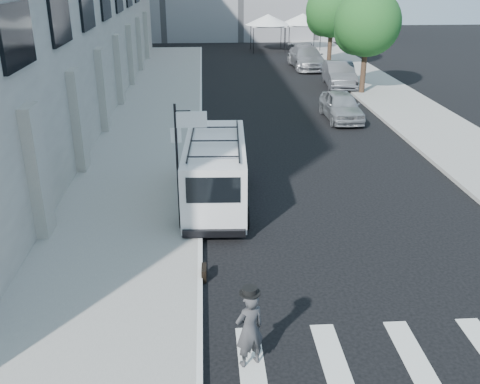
{
  "coord_description": "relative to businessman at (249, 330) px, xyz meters",
  "views": [
    {
      "loc": [
        -1.77,
        -11.2,
        7.1
      ],
      "look_at": [
        -0.86,
        2.47,
        1.3
      ],
      "focal_mm": 40.0,
      "sensor_mm": 36.0,
      "label": 1
    }
  ],
  "objects": [
    {
      "name": "parked_car_a",
      "position": [
        6.04,
        17.54,
        -0.11
      ],
      "size": [
        1.66,
        4.08,
        1.39
      ],
      "primitive_type": "imported",
      "rotation": [
        0.0,
        0.0,
        0.01
      ],
      "color": "gray",
      "rests_on": "ground"
    },
    {
      "name": "sign_pole",
      "position": [
        -1.32,
        6.2,
        1.85
      ],
      "size": [
        1.03,
        0.07,
        3.5
      ],
      "color": "black",
      "rests_on": "sidewalk_left"
    },
    {
      "name": "tree_far",
      "position": [
        8.54,
        32.15,
        3.17
      ],
      "size": [
        3.8,
        3.83,
        6.03
      ],
      "color": "black",
      "rests_on": "ground"
    },
    {
      "name": "briefcase",
      "position": [
        -0.86,
        3.11,
        -0.63
      ],
      "size": [
        0.13,
        0.44,
        0.34
      ],
      "primitive_type": "cube",
      "rotation": [
        0.0,
        0.0,
        -0.03
      ],
      "color": "black",
      "rests_on": "ground"
    },
    {
      "name": "parked_car_b",
      "position": [
        7.82,
        25.34,
        -0.03
      ],
      "size": [
        2.02,
        4.82,
        1.55
      ],
      "primitive_type": "imported",
      "rotation": [
        0.0,
        0.0,
        -0.08
      ],
      "color": "#585A60",
      "rests_on": "ground"
    },
    {
      "name": "cargo_van",
      "position": [
        -0.45,
        7.69,
        0.31
      ],
      "size": [
        2.19,
        5.7,
        2.13
      ],
      "rotation": [
        0.0,
        0.0,
        -0.04
      ],
      "color": "silver",
      "rests_on": "ground"
    },
    {
      "name": "ground",
      "position": [
        1.04,
        3.0,
        -0.8
      ],
      "size": [
        120.0,
        120.0,
        0.0
      ],
      "primitive_type": "plane",
      "color": "black",
      "rests_on": "ground"
    },
    {
      "name": "tent_right",
      "position": [
        8.24,
        41.5,
        1.91
      ],
      "size": [
        4.0,
        4.0,
        3.2
      ],
      "color": "black",
      "rests_on": "ground"
    },
    {
      "name": "parked_car_c",
      "position": [
        6.96,
        32.12,
        -0.01
      ],
      "size": [
        2.44,
        5.58,
        1.6
      ],
      "primitive_type": "imported",
      "rotation": [
        0.0,
        0.0,
        0.04
      ],
      "color": "gray",
      "rests_on": "ground"
    },
    {
      "name": "tree_near",
      "position": [
        8.54,
        23.15,
        3.17
      ],
      "size": [
        3.8,
        3.83,
        6.03
      ],
      "color": "black",
      "rests_on": "ground"
    },
    {
      "name": "tent_left",
      "position": [
        5.04,
        41.0,
        1.91
      ],
      "size": [
        4.0,
        4.0,
        3.2
      ],
      "color": "black",
      "rests_on": "ground"
    },
    {
      "name": "businessman",
      "position": [
        0.0,
        0.0,
        0.0
      ],
      "size": [
        0.69,
        0.59,
        1.61
      ],
      "primitive_type": "imported",
      "rotation": [
        0.0,
        0.0,
        3.57
      ],
      "color": "#373639",
      "rests_on": "ground"
    },
    {
      "name": "sidewalk_right",
      "position": [
        10.04,
        23.0,
        -0.73
      ],
      "size": [
        4.0,
        56.0,
        0.15
      ],
      "primitive_type": "cube",
      "color": "gray",
      "rests_on": "ground"
    },
    {
      "name": "suitcase",
      "position": [
        -0.73,
        6.0,
        -0.52
      ],
      "size": [
        0.24,
        0.38,
        1.06
      ],
      "rotation": [
        0.0,
        0.0,
        -0.01
      ],
      "color": "black",
      "rests_on": "ground"
    },
    {
      "name": "sidewalk_left",
      "position": [
        -3.21,
        19.0,
        -0.73
      ],
      "size": [
        4.5,
        48.0,
        0.15
      ],
      "primitive_type": "cube",
      "color": "gray",
      "rests_on": "ground"
    }
  ]
}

